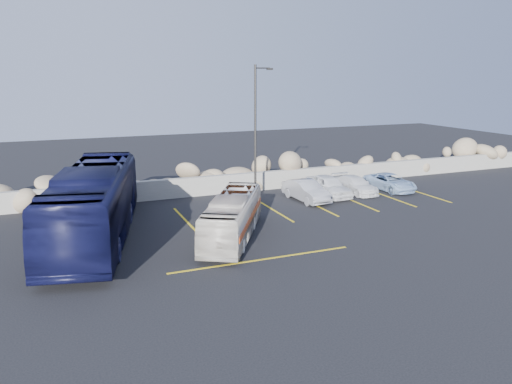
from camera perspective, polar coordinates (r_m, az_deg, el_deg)
name	(u,v)px	position (r m, az deg, el deg)	size (l,w,h in m)	color
ground	(286,258)	(20.99, 3.49, -7.52)	(90.00, 90.00, 0.00)	black
seawall	(204,186)	(31.60, -6.00, 0.71)	(60.00, 0.40, 1.20)	gray
riprap_pile	(198,172)	(32.59, -6.63, 2.34)	(54.00, 2.80, 2.60)	#9F8468
parking_lines	(318,213)	(27.74, 7.13, -2.37)	(18.16, 9.36, 0.01)	gold
lamppost	(256,129)	(29.50, 0.02, 7.16)	(1.14, 0.18, 8.00)	#302E2B
vintage_bus	(232,217)	(23.13, -2.70, -2.85)	(1.72, 7.37, 2.05)	silver
tour_coach	(94,203)	(23.99, -18.00, -1.25)	(2.84, 12.16, 3.39)	#101136
car_a	(328,186)	(31.47, 8.27, 0.71)	(1.56, 3.88, 1.32)	white
car_b	(306,191)	(30.15, 5.75, 0.15)	(1.32, 3.79, 1.25)	#AEADB2
car_c	(355,185)	(32.65, 11.28, 0.81)	(1.49, 3.65, 1.06)	white
car_d	(390,182)	(33.93, 15.05, 1.10)	(1.80, 3.90, 1.08)	#9BB9DC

